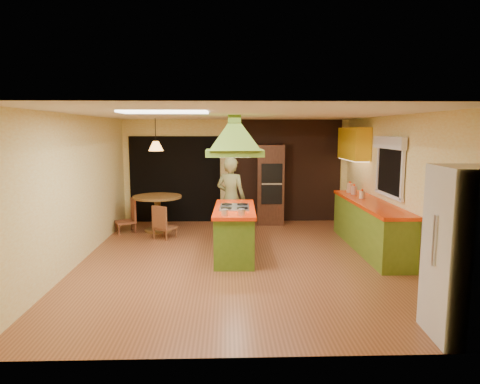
{
  "coord_description": "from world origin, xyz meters",
  "views": [
    {
      "loc": [
        -0.24,
        -7.21,
        2.23
      ],
      "look_at": [
        -0.01,
        0.31,
        1.15
      ],
      "focal_mm": 32.0,
      "sensor_mm": 36.0,
      "label": 1
    }
  ],
  "objects_px": {
    "kitchen_island": "(235,232)",
    "dining_table": "(158,206)",
    "man": "(231,198)",
    "refrigerator": "(471,254)",
    "wall_oven": "(271,184)",
    "canister_large": "(350,188)"
  },
  "relations": [
    {
      "from": "kitchen_island",
      "to": "dining_table",
      "type": "xyz_separation_m",
      "value": [
        -1.68,
        2.0,
        0.11
      ]
    },
    {
      "from": "man",
      "to": "dining_table",
      "type": "height_order",
      "value": "man"
    },
    {
      "from": "man",
      "to": "refrigerator",
      "type": "xyz_separation_m",
      "value": [
        2.5,
        -4.35,
        0.08
      ]
    },
    {
      "from": "man",
      "to": "kitchen_island",
      "type": "bearing_deg",
      "value": 116.41
    },
    {
      "from": "dining_table",
      "to": "wall_oven",
      "type": "bearing_deg",
      "value": 15.86
    },
    {
      "from": "kitchen_island",
      "to": "man",
      "type": "height_order",
      "value": "man"
    },
    {
      "from": "kitchen_island",
      "to": "canister_large",
      "type": "height_order",
      "value": "canister_large"
    },
    {
      "from": "kitchen_island",
      "to": "wall_oven",
      "type": "distance_m",
      "value": 2.93
    },
    {
      "from": "kitchen_island",
      "to": "refrigerator",
      "type": "distance_m",
      "value": 3.99
    },
    {
      "from": "wall_oven",
      "to": "kitchen_island",
      "type": "bearing_deg",
      "value": -105.11
    },
    {
      "from": "wall_oven",
      "to": "canister_large",
      "type": "bearing_deg",
      "value": -32.57
    },
    {
      "from": "kitchen_island",
      "to": "man",
      "type": "xyz_separation_m",
      "value": [
        -0.05,
        1.24,
        0.4
      ]
    },
    {
      "from": "wall_oven",
      "to": "canister_large",
      "type": "xyz_separation_m",
      "value": [
        1.59,
        -1.15,
        0.07
      ]
    },
    {
      "from": "canister_large",
      "to": "man",
      "type": "bearing_deg",
      "value": -172.36
    },
    {
      "from": "wall_oven",
      "to": "canister_large",
      "type": "relative_size",
      "value": 9.78
    },
    {
      "from": "refrigerator",
      "to": "dining_table",
      "type": "bearing_deg",
      "value": 132.42
    },
    {
      "from": "man",
      "to": "dining_table",
      "type": "xyz_separation_m",
      "value": [
        -1.63,
        0.76,
        -0.29
      ]
    },
    {
      "from": "dining_table",
      "to": "refrigerator",
      "type": "bearing_deg",
      "value": -51.02
    },
    {
      "from": "wall_oven",
      "to": "dining_table",
      "type": "relative_size",
      "value": 1.77
    },
    {
      "from": "refrigerator",
      "to": "dining_table",
      "type": "height_order",
      "value": "refrigerator"
    },
    {
      "from": "dining_table",
      "to": "canister_large",
      "type": "bearing_deg",
      "value": -5.69
    },
    {
      "from": "wall_oven",
      "to": "dining_table",
      "type": "height_order",
      "value": "wall_oven"
    }
  ]
}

